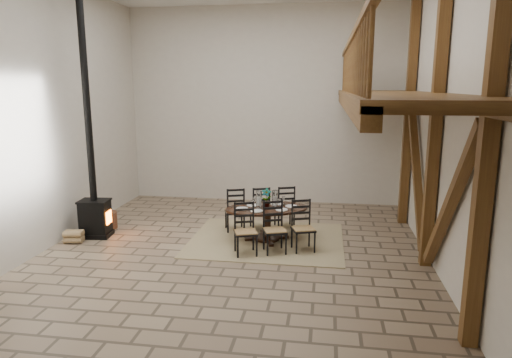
% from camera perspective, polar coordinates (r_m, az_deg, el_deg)
% --- Properties ---
extents(ground, '(8.00, 8.00, 0.00)m').
position_cam_1_polar(ground, '(8.50, -2.93, -9.27)').
color(ground, '#8C775D').
rests_on(ground, ground).
extents(room_shell, '(7.02, 8.02, 5.01)m').
position_cam_1_polar(room_shell, '(7.78, 5.62, 11.48)').
color(room_shell, beige).
rests_on(room_shell, ground).
extents(rug, '(3.00, 2.50, 0.02)m').
position_cam_1_polar(rug, '(9.17, 1.35, -7.59)').
color(rug, tan).
rests_on(rug, ground).
extents(dining_table, '(1.99, 2.20, 1.05)m').
position_cam_1_polar(dining_table, '(9.06, 1.36, -5.46)').
color(dining_table, black).
rests_on(dining_table, ground).
extents(wood_stove, '(0.63, 0.51, 5.00)m').
position_cam_1_polar(wood_stove, '(9.65, -19.74, -0.29)').
color(wood_stove, black).
rests_on(wood_stove, ground).
extents(log_basket, '(0.53, 0.53, 0.44)m').
position_cam_1_polar(log_basket, '(10.38, -18.43, -4.85)').
color(log_basket, brown).
rests_on(log_basket, ground).
extents(log_stack, '(0.39, 0.30, 0.24)m').
position_cam_1_polar(log_stack, '(9.68, -21.82, -6.71)').
color(log_stack, tan).
rests_on(log_stack, ground).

